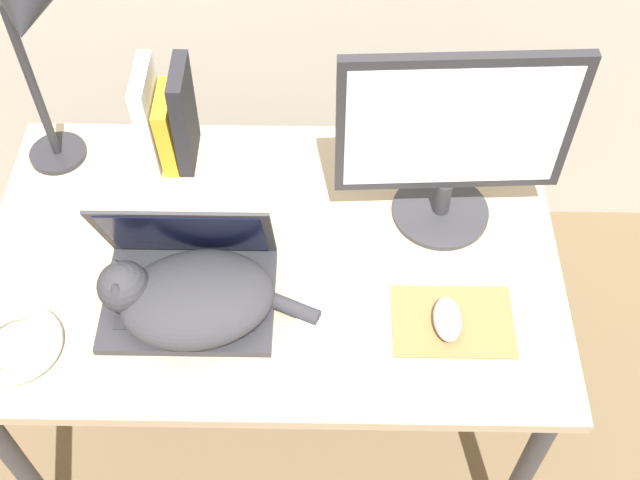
% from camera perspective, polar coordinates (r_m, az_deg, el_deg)
% --- Properties ---
extents(desk, '(1.22, 0.77, 0.72)m').
position_cam_1_polar(desk, '(1.76, -3.38, -2.44)').
color(desk, tan).
rests_on(desk, ground_plane).
extents(laptop, '(0.34, 0.25, 0.25)m').
position_cam_1_polar(laptop, '(1.62, -9.34, -2.81)').
color(laptop, '#2D2D33').
rests_on(laptop, desk).
extents(cat, '(0.44, 0.28, 0.14)m').
position_cam_1_polar(cat, '(1.59, -9.33, -4.02)').
color(cat, '#333338').
rests_on(cat, desk).
extents(external_monitor, '(0.47, 0.21, 0.44)m').
position_cam_1_polar(external_monitor, '(1.62, 9.49, 7.10)').
color(external_monitor, '#333338').
rests_on(external_monitor, desk).
extents(mousepad, '(0.24, 0.17, 0.00)m').
position_cam_1_polar(mousepad, '(1.62, 9.41, -5.71)').
color(mousepad, olive).
rests_on(mousepad, desk).
extents(computer_mouse, '(0.06, 0.10, 0.03)m').
position_cam_1_polar(computer_mouse, '(1.60, 9.06, -5.57)').
color(computer_mouse, '#99999E').
rests_on(computer_mouse, mousepad).
extents(book_row, '(0.11, 0.15, 0.26)m').
position_cam_1_polar(book_row, '(1.83, -10.82, 8.45)').
color(book_row, white).
rests_on(book_row, desk).
extents(desk_lamp, '(0.17, 0.17, 0.49)m').
position_cam_1_polar(desk_lamp, '(1.73, -19.90, 12.65)').
color(desk_lamp, '#28282D').
rests_on(desk_lamp, desk).
extents(cable_coil, '(0.18, 0.18, 0.03)m').
position_cam_1_polar(cable_coil, '(1.67, -20.76, -6.93)').
color(cable_coil, silver).
rests_on(cable_coil, desk).
extents(notepad, '(0.20, 0.28, 0.01)m').
position_cam_1_polar(notepad, '(1.62, 1.59, -4.62)').
color(notepad, silver).
rests_on(notepad, desk).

